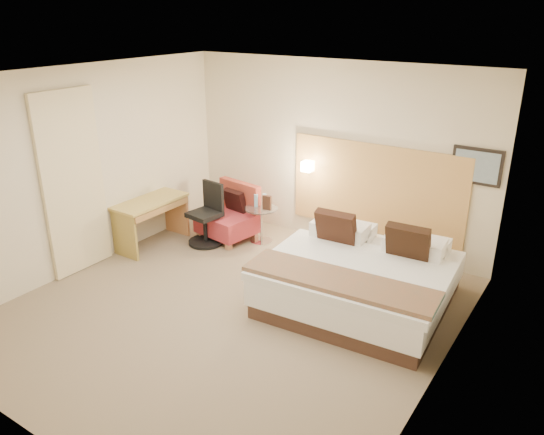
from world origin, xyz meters
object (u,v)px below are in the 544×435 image
Objects in this scene: desk_chair at (207,219)px; lounge_chair at (230,216)px; bed at (360,277)px; desk at (152,210)px; side_table at (261,223)px.

lounge_chair is at bearing 69.36° from desk_chair.
bed is 2.37× the size of desk_chair.
desk is at bearing -176.93° from bed.
bed is at bearing -21.90° from side_table.
desk is at bearing -131.17° from lounge_chair.
desk is at bearing -142.74° from side_table.
desk_chair is at bearing 38.75° from desk.
bed is 2.62m from lounge_chair.
bed is at bearing -7.03° from desk_chair.
desk_chair is (-0.14, -0.38, 0.05)m from lounge_chair.
lounge_chair is at bearing -169.10° from side_table.
desk is (-1.29, -0.98, 0.25)m from side_table.
side_table is at bearing 158.10° from bed.
lounge_chair is 0.53m from side_table.
side_table is (-2.01, 0.81, -0.02)m from bed.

